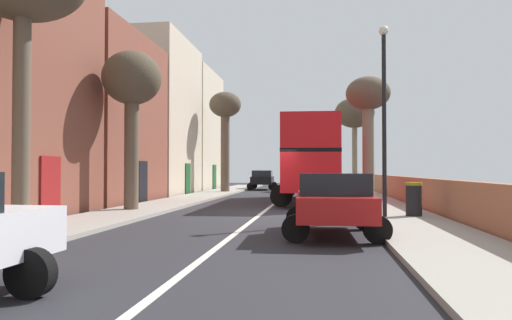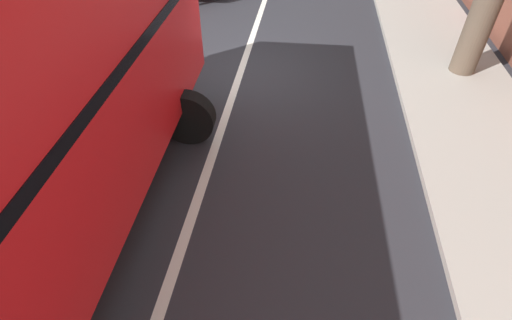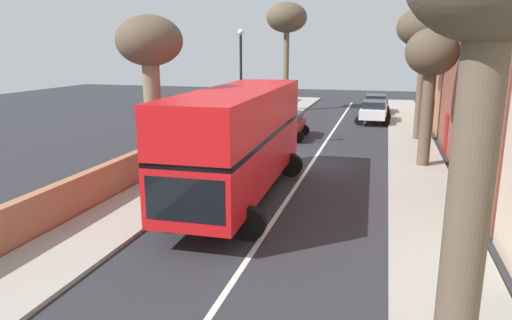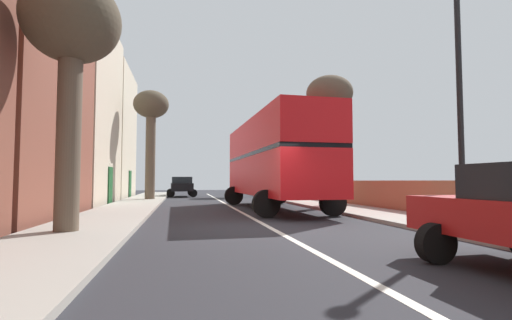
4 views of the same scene
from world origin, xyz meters
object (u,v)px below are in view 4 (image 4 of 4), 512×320
Objects in this scene: street_tree_left_4 at (151,114)px; litter_bin_right at (486,205)px; street_tree_right_3 at (330,103)px; lamppost_right at (459,81)px; street_tree_right_1 at (270,125)px; street_tree_left_0 at (72,33)px; parked_car_black_left_3 at (182,185)px; double_decker_bus at (274,158)px.

street_tree_left_4 reaches higher than litter_bin_right.
street_tree_left_4 is at bearing 139.19° from street_tree_right_3.
street_tree_right_3 reaches higher than lamppost_right.
street_tree_right_1 is 14.29m from street_tree_right_3.
lamppost_right reaches higher than street_tree_left_0.
street_tree_left_0 is 12.43m from street_tree_right_3.
parked_car_black_left_3 is at bearing 82.93° from street_tree_left_0.
street_tree_right_1 reaches higher than lamppost_right.
parked_car_black_left_3 is at bearing 106.41° from lamppost_right.
street_tree_right_1 is 6.76× the size of litter_bin_right.
lamppost_right is (-0.86, -23.49, -2.48)m from street_tree_right_1.
street_tree_left_0 is 11.37m from litter_bin_right.
double_decker_bus reaches higher than litter_bin_right.
street_tree_left_4 is (-9.69, -6.22, -0.54)m from street_tree_right_1.
double_decker_bus is 1.64× the size of street_tree_right_3.
parked_car_black_left_3 is at bearing 108.95° from litter_bin_right.
litter_bin_right is at bearing -89.65° from street_tree_right_1.
street_tree_left_0 is at bearing 169.53° from lamppost_right.
street_tree_right_3 is 1.02× the size of lamppost_right.
parked_car_black_left_3 is 0.64× the size of lamppost_right.
street_tree_right_3 is 9.37m from lamppost_right.
street_tree_left_0 is (-2.65, -21.34, 4.04)m from parked_car_black_left_3.
street_tree_right_3 is (9.90, 7.51, 0.23)m from street_tree_left_0.
parked_car_black_left_3 reaches higher than litter_bin_right.
parked_car_black_left_3 is 0.64× the size of street_tree_left_0.
street_tree_left_4 reaches higher than lamppost_right.
double_decker_bus is 9.10m from lamppost_right.
street_tree_right_3 is at bearing 37.16° from street_tree_left_0.
street_tree_right_1 reaches higher than street_tree_left_0.
street_tree_right_3 is at bearing 87.17° from lamppost_right.
street_tree_right_3 is (-0.40, -14.24, -1.09)m from street_tree_right_1.
lamppost_right is at bearing -62.92° from street_tree_left_4.
street_tree_right_1 reaches higher than street_tree_right_3.
street_tree_left_4 is (-2.04, -5.81, 4.82)m from parked_car_black_left_3.
street_tree_right_1 is at bearing 3.03° from parked_car_black_left_3.
double_decker_bus is 11.21m from street_tree_left_4.
street_tree_right_1 is at bearing 76.93° from double_decker_bus.
street_tree_left_4 is at bearing -147.32° from street_tree_right_1.
street_tree_left_0 is at bearing 172.54° from litter_bin_right.
litter_bin_right is (0.54, -8.87, -4.51)m from street_tree_right_3.
parked_car_black_left_3 is 21.88m from street_tree_left_0.
street_tree_right_1 is 11.53m from street_tree_left_4.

